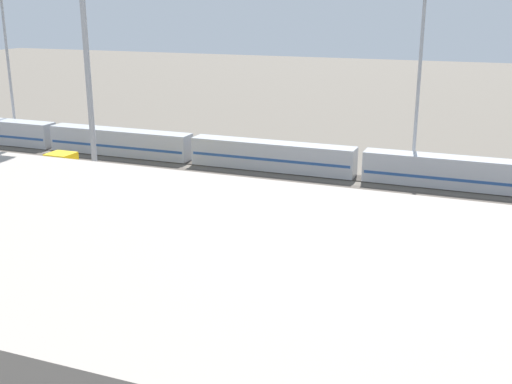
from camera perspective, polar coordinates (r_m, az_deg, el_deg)
ground_plane at (r=72.19m, az=-5.46°, el=-1.10°), size 400.00×400.00×0.00m
track_bed_0 at (r=87.50m, az=-0.30°, el=2.19°), size 140.00×2.80×0.12m
track_bed_1 at (r=83.03m, az=-1.58°, el=1.39°), size 140.00×2.80×0.12m
track_bed_2 at (r=78.63m, az=-3.00°, el=0.49°), size 140.00×2.80×0.12m
track_bed_3 at (r=74.30m, az=-4.59°, el=-0.51°), size 140.00×2.80×0.12m
track_bed_4 at (r=70.06m, az=-6.38°, el=-1.64°), size 140.00×2.80×0.12m
track_bed_5 at (r=65.93m, az=-8.39°, el=-2.90°), size 140.00×2.80×0.12m
track_bed_6 at (r=61.93m, az=-10.67°, el=-4.33°), size 140.00×2.80×0.12m
track_bed_7 at (r=58.09m, az=-13.27°, el=-5.94°), size 140.00×2.80×0.12m
train_on_track_5 at (r=69.17m, az=-14.03°, el=-0.08°), size 95.60×3.06×5.00m
train_on_track_6 at (r=59.69m, az=-8.15°, el=-3.03°), size 119.80×3.06×3.80m
train_on_track_4 at (r=76.50m, az=-15.42°, el=1.07°), size 10.00×3.00×5.00m
train_on_track_0 at (r=86.78m, az=0.12°, el=3.42°), size 114.80×3.06×4.40m
light_mast_0 at (r=83.38m, az=14.70°, el=12.60°), size 2.80×0.70×26.18m
light_mast_1 at (r=50.15m, az=-15.14°, el=13.17°), size 2.80×0.70×30.98m
light_mast_2 at (r=112.14m, az=-21.71°, el=13.17°), size 2.80×0.70×27.12m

